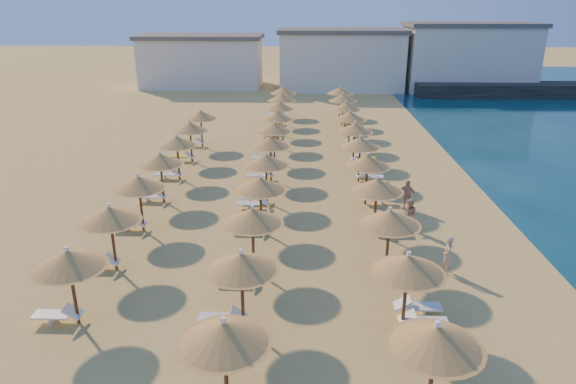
{
  "coord_description": "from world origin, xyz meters",
  "views": [
    {
      "loc": [
        -0.61,
        -20.66,
        10.51
      ],
      "look_at": [
        -1.38,
        4.0,
        1.3
      ],
      "focal_mm": 32.0,
      "sensor_mm": 36.0,
      "label": 1
    }
  ],
  "objects_px": {
    "beachgoer_b": "(410,215)",
    "beachgoer_c": "(407,195)",
    "jetty": "(544,90)",
    "parasol_row_east": "(364,152)",
    "beachgoer_a": "(447,255)",
    "parasol_row_west": "(269,151)"
  },
  "relations": [
    {
      "from": "parasol_row_west",
      "to": "beachgoer_c",
      "type": "bearing_deg",
      "value": -18.39
    },
    {
      "from": "beachgoer_c",
      "to": "beachgoer_b",
      "type": "relative_size",
      "value": 1.01
    },
    {
      "from": "jetty",
      "to": "beachgoer_b",
      "type": "relative_size",
      "value": 18.71
    },
    {
      "from": "parasol_row_east",
      "to": "beachgoer_b",
      "type": "relative_size",
      "value": 27.88
    },
    {
      "from": "parasol_row_east",
      "to": "beachgoer_a",
      "type": "relative_size",
      "value": 27.81
    },
    {
      "from": "jetty",
      "to": "beachgoer_a",
      "type": "height_order",
      "value": "beachgoer_a"
    },
    {
      "from": "parasol_row_east",
      "to": "beachgoer_c",
      "type": "bearing_deg",
      "value": -49.88
    },
    {
      "from": "jetty",
      "to": "beachgoer_c",
      "type": "relative_size",
      "value": 18.61
    },
    {
      "from": "beachgoer_b",
      "to": "beachgoer_c",
      "type": "bearing_deg",
      "value": 136.39
    },
    {
      "from": "jetty",
      "to": "beachgoer_c",
      "type": "xyz_separation_m",
      "value": [
        -22.56,
        -35.52,
        0.06
      ]
    },
    {
      "from": "jetty",
      "to": "parasol_row_west",
      "type": "height_order",
      "value": "parasol_row_west"
    },
    {
      "from": "beachgoer_a",
      "to": "beachgoer_b",
      "type": "height_order",
      "value": "beachgoer_a"
    },
    {
      "from": "parasol_row_east",
      "to": "beachgoer_a",
      "type": "xyz_separation_m",
      "value": [
        2.47,
        -9.48,
        -1.63
      ]
    },
    {
      "from": "beachgoer_c",
      "to": "beachgoer_b",
      "type": "bearing_deg",
      "value": -68.44
    },
    {
      "from": "parasol_row_west",
      "to": "beachgoer_a",
      "type": "relative_size",
      "value": 27.81
    },
    {
      "from": "parasol_row_east",
      "to": "jetty",
      "type": "bearing_deg",
      "value": 53.22
    },
    {
      "from": "beachgoer_c",
      "to": "parasol_row_east",
      "type": "bearing_deg",
      "value": 159.42
    },
    {
      "from": "beachgoer_c",
      "to": "beachgoer_b",
      "type": "height_order",
      "value": "beachgoer_c"
    },
    {
      "from": "jetty",
      "to": "parasol_row_west",
      "type": "bearing_deg",
      "value": -133.96
    },
    {
      "from": "jetty",
      "to": "parasol_row_west",
      "type": "relative_size",
      "value": 0.67
    },
    {
      "from": "beachgoer_b",
      "to": "beachgoer_a",
      "type": "bearing_deg",
      "value": -25.73
    },
    {
      "from": "beachgoer_c",
      "to": "beachgoer_b",
      "type": "xyz_separation_m",
      "value": [
        -0.39,
        -2.83,
        -0.0
      ]
    }
  ]
}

